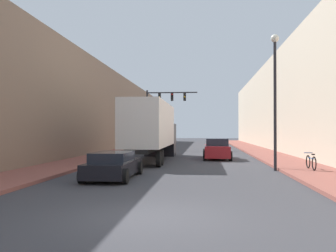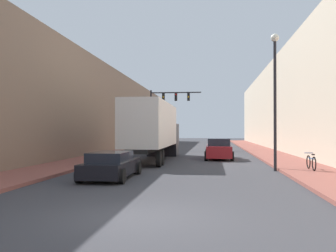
{
  "view_description": "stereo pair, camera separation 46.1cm",
  "coord_description": "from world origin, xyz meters",
  "px_view_note": "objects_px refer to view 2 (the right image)",
  "views": [
    {
      "loc": [
        1.43,
        -9.32,
        2.18
      ],
      "look_at": [
        -0.72,
        12.56,
        2.45
      ],
      "focal_mm": 40.0,
      "sensor_mm": 36.0,
      "label": 1
    },
    {
      "loc": [
        1.88,
        -9.27,
        2.18
      ],
      "look_at": [
        -0.72,
        12.56,
        2.45
      ],
      "focal_mm": 40.0,
      "sensor_mm": 36.0,
      "label": 2
    }
  ],
  "objects_px": {
    "sedan_car": "(111,165)",
    "parked_bicycle": "(311,162)",
    "semi_truck": "(154,129)",
    "street_lamp": "(275,84)",
    "suv_car": "(219,149)",
    "traffic_signal_gantry": "(164,107)"
  },
  "relations": [
    {
      "from": "semi_truck",
      "to": "parked_bicycle",
      "type": "xyz_separation_m",
      "value": [
        9.37,
        -6.98,
        -1.78
      ]
    },
    {
      "from": "suv_car",
      "to": "parked_bicycle",
      "type": "bearing_deg",
      "value": -62.14
    },
    {
      "from": "semi_truck",
      "to": "sedan_car",
      "type": "height_order",
      "value": "semi_truck"
    },
    {
      "from": "sedan_car",
      "to": "parked_bicycle",
      "type": "relative_size",
      "value": 2.59
    },
    {
      "from": "sedan_car",
      "to": "parked_bicycle",
      "type": "distance_m",
      "value": 10.29
    },
    {
      "from": "semi_truck",
      "to": "street_lamp",
      "type": "height_order",
      "value": "street_lamp"
    },
    {
      "from": "semi_truck",
      "to": "street_lamp",
      "type": "relative_size",
      "value": 1.73
    },
    {
      "from": "suv_car",
      "to": "traffic_signal_gantry",
      "type": "distance_m",
      "value": 15.91
    },
    {
      "from": "street_lamp",
      "to": "traffic_signal_gantry",
      "type": "bearing_deg",
      "value": 111.91
    },
    {
      "from": "sedan_car",
      "to": "street_lamp",
      "type": "bearing_deg",
      "value": 26.98
    },
    {
      "from": "traffic_signal_gantry",
      "to": "parked_bicycle",
      "type": "relative_size",
      "value": 3.78
    },
    {
      "from": "traffic_signal_gantry",
      "to": "street_lamp",
      "type": "height_order",
      "value": "street_lamp"
    },
    {
      "from": "parked_bicycle",
      "to": "sedan_car",
      "type": "bearing_deg",
      "value": -160.12
    },
    {
      "from": "traffic_signal_gantry",
      "to": "street_lamp",
      "type": "bearing_deg",
      "value": -68.09
    },
    {
      "from": "sedan_car",
      "to": "parked_bicycle",
      "type": "height_order",
      "value": "sedan_car"
    },
    {
      "from": "traffic_signal_gantry",
      "to": "suv_car",
      "type": "bearing_deg",
      "value": -66.69
    },
    {
      "from": "sedan_car",
      "to": "suv_car",
      "type": "height_order",
      "value": "suv_car"
    },
    {
      "from": "traffic_signal_gantry",
      "to": "street_lamp",
      "type": "relative_size",
      "value": 0.93
    },
    {
      "from": "semi_truck",
      "to": "sedan_car",
      "type": "bearing_deg",
      "value": -91.71
    },
    {
      "from": "suv_car",
      "to": "parked_bicycle",
      "type": "relative_size",
      "value": 2.7
    },
    {
      "from": "street_lamp",
      "to": "suv_car",
      "type": "bearing_deg",
      "value": 109.45
    },
    {
      "from": "sedan_car",
      "to": "traffic_signal_gantry",
      "type": "distance_m",
      "value": 26.72
    }
  ]
}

